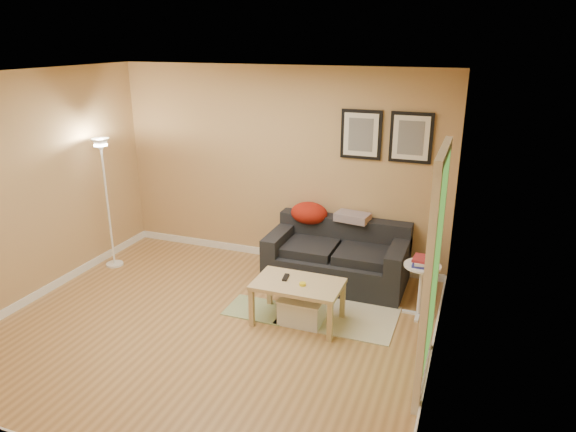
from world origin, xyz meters
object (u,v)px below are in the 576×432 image
(side_table, at_px, (420,290))
(book_stack, at_px, (422,261))
(floor_lamp, at_px, (108,207))
(storage_bin, at_px, (302,310))
(sofa, at_px, (337,254))
(coffee_table, at_px, (298,302))

(side_table, relative_size, book_stack, 2.35)
(floor_lamp, bearing_deg, side_table, 1.17)
(storage_bin, relative_size, side_table, 0.77)
(side_table, height_order, floor_lamp, floor_lamp)
(side_table, bearing_deg, book_stack, 134.36)
(book_stack, bearing_deg, sofa, 149.87)
(book_stack, bearing_deg, side_table, -51.85)
(sofa, bearing_deg, floor_lamp, -169.20)
(coffee_table, distance_m, book_stack, 1.41)
(sofa, height_order, storage_bin, sofa)
(storage_bin, relative_size, floor_lamp, 0.27)
(storage_bin, distance_m, side_table, 1.32)
(storage_bin, relative_size, book_stack, 1.82)
(book_stack, height_order, floor_lamp, floor_lamp)
(side_table, bearing_deg, sofa, 155.94)
(storage_bin, xyz_separation_m, floor_lamp, (-2.86, 0.52, 0.68))
(book_stack, relative_size, floor_lamp, 0.15)
(floor_lamp, bearing_deg, sofa, 10.80)
(side_table, xyz_separation_m, book_stack, (-0.01, 0.01, 0.35))
(coffee_table, height_order, storage_bin, coffee_table)
(coffee_table, relative_size, storage_bin, 1.98)
(sofa, relative_size, side_table, 2.79)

